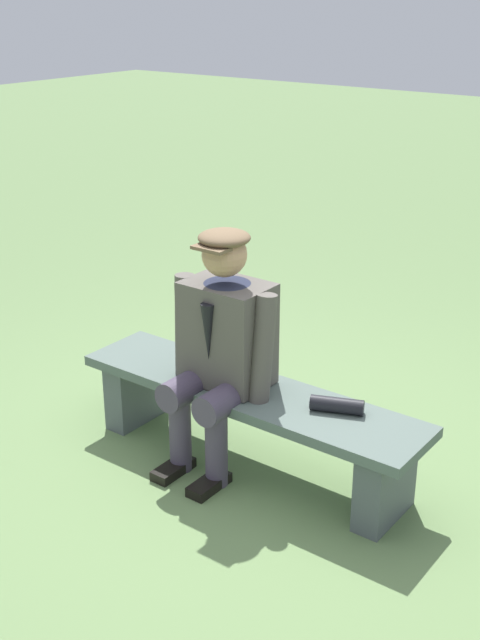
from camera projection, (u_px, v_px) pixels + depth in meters
ground_plane at (248, 463)px, 4.19m from camera, size 30.00×30.00×0.00m
bench at (248, 411)px, 4.08m from camera, size 1.85×0.43×0.42m
seated_man at (221, 343)px, 3.98m from camera, size 0.58×0.56×1.21m
rolled_magazine at (337, 405)px, 3.80m from camera, size 0.26×0.16×0.07m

